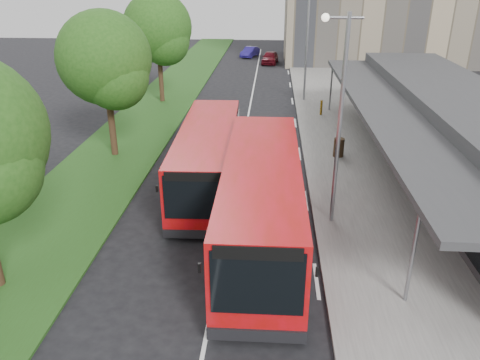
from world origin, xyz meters
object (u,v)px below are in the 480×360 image
Objects in this scene: bus_second at (208,157)px; bollard at (321,108)px; car_far at (250,52)px; lamp_post_near at (339,110)px; litter_bin at (339,147)px; bus_main at (262,201)px; lamp_post_far at (306,40)px; car_near at (270,57)px; tree_far at (158,32)px; tree_mid at (105,64)px.

bus_second is 14.04m from bollard.
bus_second reaches higher than car_far.
lamp_post_near is 16.23m from bollard.
bus_main is at bearing -114.21° from litter_bin.
lamp_post_far is at bearing 103.63° from bollard.
car_near reaches higher than car_far.
lamp_post_far is 13.33m from litter_bin.
lamp_post_far is 17.77m from car_near.
tree_far is 17.30m from bus_second.
bus_main is 5.38m from bus_second.
litter_bin is 34.80m from car_far.
tree_far reaches higher than car_near.
tree_far is at bearing -86.17° from car_far.
car_near is (-3.84, 21.41, 0.02)m from bollard.
lamp_post_near is 0.70× the size of bus_main.
tree_far is 22.07m from lamp_post_near.
car_far is at bearing 80.36° from tree_mid.
bus_second is 2.58× the size of car_near.
tree_mid is 13.18m from lamp_post_near.
tree_mid is at bearing -81.22° from car_far.
bus_main is (8.39, -20.55, -3.67)m from tree_far.
litter_bin is at bearing 1.46° from tree_mid.
tree_far reaches higher than tree_mid.
tree_far is at bearing 120.29° from lamp_post_near.
bus_main is at bearing -68.21° from car_far.
bus_main is 17.62m from bollard.
car_far is (-6.53, 34.19, -0.05)m from litter_bin.
tree_mid reaches higher than bus_second.
tree_mid is 17.08m from lamp_post_far.
lamp_post_far is at bearing 70.54° from bus_second.
bus_main is 3.11× the size of car_far.
litter_bin is at bearing 30.44° from bus_second.
tree_mid is 0.94× the size of tree_far.
litter_bin is at bearing -60.78° from car_far.
car_near is at bearing 100.17° from bollard.
car_near reaches higher than bollard.
car_far is (5.86, 22.50, -4.72)m from tree_far.
tree_mid is 7.79m from bus_second.
car_near reaches higher than litter_bin.
litter_bin is at bearing 80.34° from lamp_post_near.
tree_mid is at bearing 147.64° from lamp_post_near.
car_near is (-2.79, 37.08, -4.03)m from lamp_post_near.
car_far is at bearing 75.41° from tree_far.
tree_mid is 35.27m from car_far.
car_near is at bearing 99.28° from lamp_post_far.
car_near is at bearing 83.88° from bus_second.
lamp_post_near and lamp_post_far have the same top height.
bollard is at bearing 77.22° from bus_main.
car_near is (8.34, 18.03, -4.63)m from tree_far.
bus_main is 9.78m from litter_bin.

